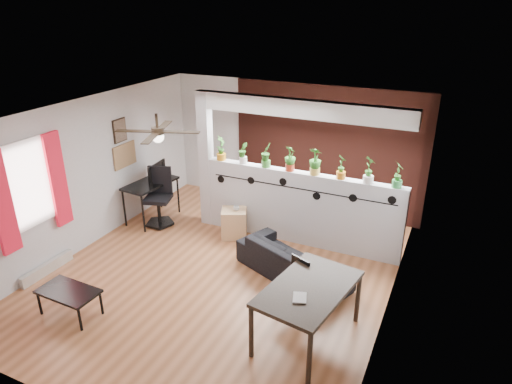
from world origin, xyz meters
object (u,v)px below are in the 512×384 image
object	(u,v)px
dining_table	(309,292)
ceiling_fan	(158,133)
folding_chair	(296,282)
potted_plant_4	(315,161)
potted_plant_6	(369,169)
office_chair	(159,200)
cup	(236,208)
coffee_table	(68,293)
potted_plant_7	(398,174)
cube_shelf	(234,223)
potted_plant_3	(290,158)
potted_plant_5	(342,166)
sofa	(293,261)
computer_desk	(151,186)
potted_plant_1	(243,152)
potted_plant_2	(266,154)
potted_plant_0	(221,147)

from	to	relation	value
dining_table	ceiling_fan	bearing A→B (deg)	167.14
ceiling_fan	folding_chair	xyz separation A→B (m)	(2.24, -0.14, -1.82)
potted_plant_4	potted_plant_6	bearing A→B (deg)	0.00
potted_plant_4	office_chair	size ratio (longest dim) A/B	0.42
cup	coffee_table	bearing A→B (deg)	-110.11
potted_plant_7	cube_shelf	xyz separation A→B (m)	(-2.74, -0.34, -1.31)
potted_plant_3	potted_plant_5	distance (m)	0.90
sofa	potted_plant_6	bearing A→B (deg)	-104.56
sofa	cube_shelf	bearing A→B (deg)	-5.09
computer_desk	potted_plant_1	bearing A→B (deg)	10.91
potted_plant_5	cup	world-z (taller)	potted_plant_5
coffee_table	computer_desk	bearing A→B (deg)	104.94
potted_plant_7	folding_chair	world-z (taller)	potted_plant_7
cup	office_chair	distance (m)	1.62
potted_plant_2	cup	size ratio (longest dim) A/B	3.90
potted_plant_2	coffee_table	distance (m)	3.85
potted_plant_5	computer_desk	distance (m)	3.78
potted_plant_0	folding_chair	distance (m)	3.14
potted_plant_2	potted_plant_4	distance (m)	0.90
potted_plant_3	potted_plant_5	xyz separation A→B (m)	(0.90, 0.00, -0.01)
dining_table	coffee_table	world-z (taller)	dining_table
ceiling_fan	sofa	world-z (taller)	ceiling_fan
potted_plant_1	potted_plant_5	size ratio (longest dim) A/B	0.95
potted_plant_1	office_chair	bearing A→B (deg)	-163.86
potted_plant_4	office_chair	bearing A→B (deg)	-171.10
potted_plant_3	dining_table	world-z (taller)	potted_plant_3
ceiling_fan	potted_plant_0	xyz separation A→B (m)	(0.02, 1.80, -0.72)
potted_plant_5	cube_shelf	distance (m)	2.27
potted_plant_0	office_chair	world-z (taller)	potted_plant_0
potted_plant_5	computer_desk	size ratio (longest dim) A/B	0.37
potted_plant_4	folding_chair	xyz separation A→B (m)	(0.41, -1.94, -1.10)
folding_chair	potted_plant_0	bearing A→B (deg)	138.87
sofa	potted_plant_3	bearing A→B (deg)	-42.29
potted_plant_6	office_chair	world-z (taller)	potted_plant_6
potted_plant_2	sofa	bearing A→B (deg)	-48.80
potted_plant_7	coffee_table	world-z (taller)	potted_plant_7
potted_plant_2	potted_plant_4	world-z (taller)	potted_plant_4
office_chair	folding_chair	world-z (taller)	office_chair
dining_table	potted_plant_1	bearing A→B (deg)	131.22
dining_table	office_chair	bearing A→B (deg)	152.46
sofa	folding_chair	bearing A→B (deg)	135.48
potted_plant_1	sofa	bearing A→B (deg)	-37.90
potted_plant_3	office_chair	world-z (taller)	potted_plant_3
ceiling_fan	sofa	distance (m)	2.87
potted_plant_5	potted_plant_3	bearing A→B (deg)	180.00
potted_plant_5	dining_table	bearing A→B (deg)	-83.23
potted_plant_4	dining_table	size ratio (longest dim) A/B	0.30
ceiling_fan	cup	distance (m)	2.31
potted_plant_1	potted_plant_6	size ratio (longest dim) A/B	0.86
potted_plant_2	potted_plant_4	bearing A→B (deg)	0.00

